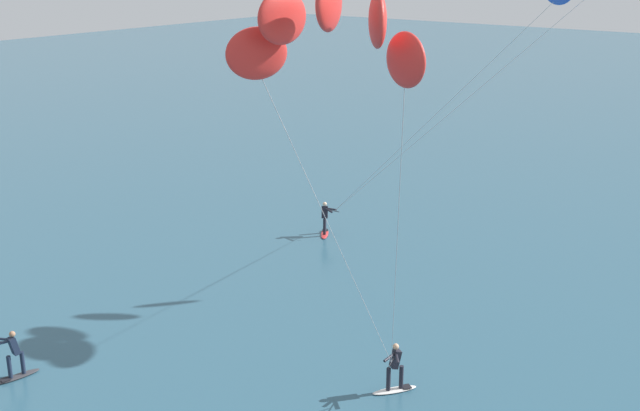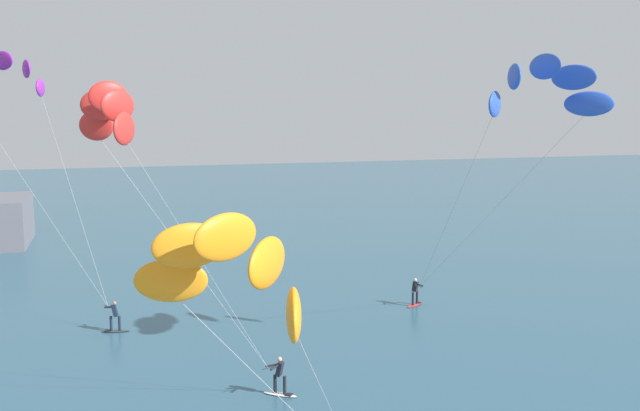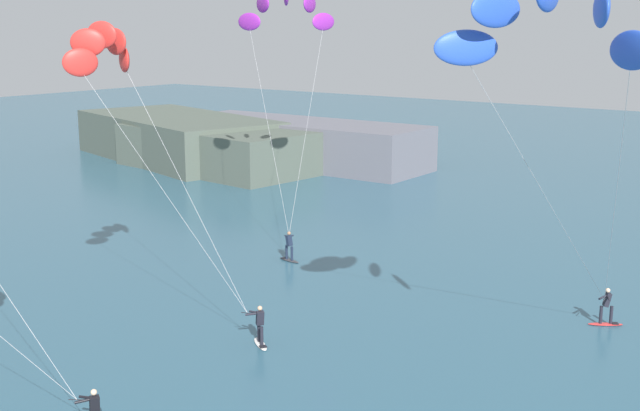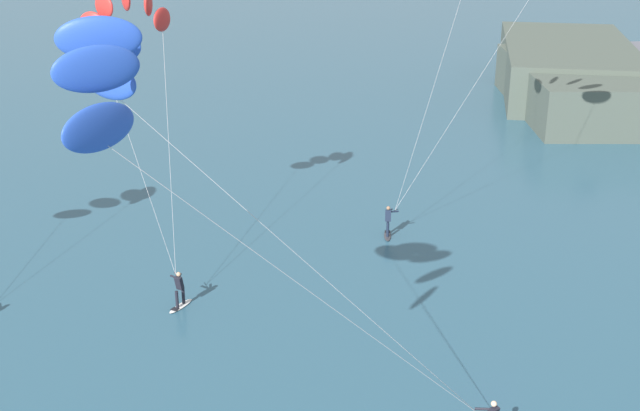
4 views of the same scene
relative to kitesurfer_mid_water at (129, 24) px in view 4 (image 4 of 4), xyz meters
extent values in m
ellipsoid|color=white|center=(6.03, 1.97, -11.25)|extent=(1.44, 1.15, 0.08)
cube|color=black|center=(6.37, 1.73, -11.20)|extent=(0.39, 0.40, 0.02)
cylinder|color=black|center=(5.85, 2.09, -10.82)|extent=(0.14, 0.14, 0.78)
cylinder|color=black|center=(6.21, 1.84, -10.82)|extent=(0.14, 0.14, 0.78)
cube|color=black|center=(6.03, 1.97, -10.13)|extent=(0.43, 0.43, 0.63)
sphere|color=tan|center=(6.03, 1.97, -9.71)|extent=(0.20, 0.20, 0.20)
cylinder|color=black|center=(5.51, 1.80, -9.98)|extent=(0.53, 0.20, 0.03)
cylinder|color=black|center=(5.80, 1.78, -9.95)|extent=(0.52, 0.45, 0.15)
cylinder|color=black|center=(5.74, 1.99, -9.95)|extent=(0.61, 0.13, 0.15)
ellipsoid|color=red|center=(-0.82, 1.40, 0.08)|extent=(1.37, 0.91, 1.10)
ellipsoid|color=red|center=(-0.64, 0.84, 0.82)|extent=(1.40, 0.43, 1.10)
ellipsoid|color=red|center=(-0.02, -1.06, 0.82)|extent=(1.25, 1.14, 1.10)
ellipsoid|color=red|center=(0.16, -1.61, 0.08)|extent=(0.91, 1.37, 1.10)
cylinder|color=#B2B2B7|center=(2.35, 1.60, -5.10)|extent=(6.34, 0.42, 9.76)
cylinder|color=#B2B2B7|center=(2.84, 0.09, -5.10)|extent=(5.37, 3.43, 9.76)
ellipsoid|color=#333338|center=(-0.74, 12.31, -11.25)|extent=(1.54, 0.61, 0.08)
cube|color=black|center=(-1.15, 12.37, -11.20)|extent=(0.32, 0.33, 0.02)
cylinder|color=#192338|center=(-0.52, 12.27, -10.82)|extent=(0.14, 0.14, 0.78)
cylinder|color=#192338|center=(-0.96, 12.34, -10.82)|extent=(0.14, 0.14, 0.78)
cube|color=#192338|center=(-0.74, 12.31, -10.13)|extent=(0.37, 0.35, 0.63)
sphere|color=#9E7051|center=(-0.74, 12.31, -9.71)|extent=(0.20, 0.20, 0.20)
cylinder|color=black|center=(-1.09, 12.73, -9.98)|extent=(0.37, 0.45, 0.03)
cylinder|color=#192338|center=(-1.00, 12.45, -9.95)|extent=(0.57, 0.37, 0.15)
cylinder|color=#192338|center=(-0.83, 12.59, -9.95)|extent=(0.27, 0.60, 0.15)
cylinder|color=#B2B2B7|center=(-2.90, 16.80, -4.29)|extent=(3.64, 8.15, 11.38)
cylinder|color=#B2B2B7|center=(-4.70, 15.33, -4.29)|extent=(7.25, 5.21, 11.38)
sphere|color=beige|center=(16.60, 12.69, -9.71)|extent=(0.20, 0.20, 0.20)
cylinder|color=black|center=(16.51, 12.40, -9.95)|extent=(0.26, 0.60, 0.15)
ellipsoid|color=blue|center=(15.17, 1.26, 0.81)|extent=(1.60, 1.83, 1.10)
ellipsoid|color=blue|center=(16.07, 1.34, 1.96)|extent=(0.94, 2.11, 1.10)
ellipsoid|color=blue|center=(17.60, 1.48, 2.40)|extent=(0.51, 2.14, 1.10)
ellipsoid|color=blue|center=(19.12, 1.61, 1.96)|extent=(1.26, 2.02, 1.10)
ellipsoid|color=blue|center=(20.02, 1.69, 0.81)|extent=(1.83, 1.60, 1.10)
cylinder|color=#B2B2B7|center=(15.91, 6.70, -4.73)|extent=(1.49, 10.89, 10.50)
cylinder|color=#B2B2B7|center=(18.33, 6.91, -4.73)|extent=(3.39, 10.46, 10.50)
cube|color=#4C564C|center=(-24.42, 33.36, -9.40)|extent=(19.66, 14.20, 3.77)
cube|color=#4C564C|center=(-31.87, 33.85, -9.20)|extent=(24.76, 16.52, 4.17)
camera|label=1|loc=(-13.51, -9.90, 2.12)|focal=45.34mm
camera|label=2|loc=(0.24, -25.91, 1.07)|focal=40.06mm
camera|label=3|loc=(26.99, -22.15, 1.50)|focal=46.57mm
camera|label=4|loc=(38.35, 4.90, 5.93)|focal=46.28mm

